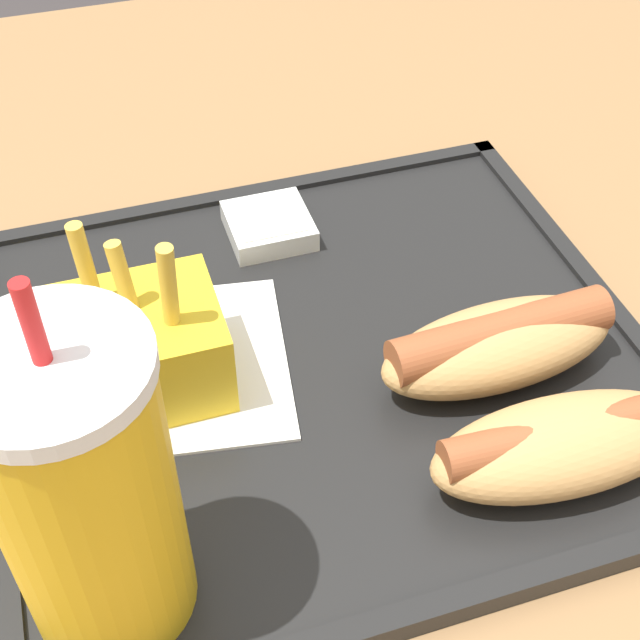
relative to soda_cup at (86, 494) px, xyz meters
name	(u,v)px	position (x,y,z in m)	size (l,w,h in m)	color
food_tray	(320,362)	(-0.14, -0.12, -0.08)	(0.38, 0.35, 0.01)	black
paper_napkin	(155,368)	(-0.04, -0.14, -0.08)	(0.17, 0.15, 0.00)	white
soda_cup	(86,494)	(0.00, 0.00, 0.00)	(0.08, 0.08, 0.19)	gold
hot_dog_far	(563,444)	(-0.23, 0.00, -0.06)	(0.14, 0.06, 0.04)	tan
hot_dog_near	(499,344)	(-0.23, -0.07, -0.06)	(0.14, 0.06, 0.04)	tan
fries_carton	(137,349)	(-0.03, -0.13, -0.05)	(0.09, 0.08, 0.11)	gold
sauce_cup_mayo	(269,225)	(-0.14, -0.24, -0.07)	(0.05, 0.05, 0.02)	silver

